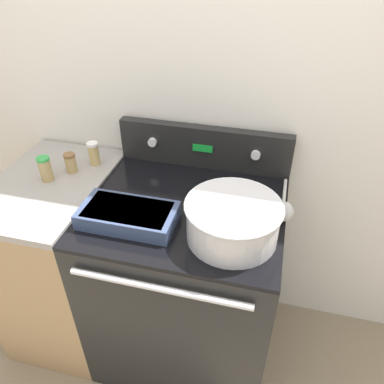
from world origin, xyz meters
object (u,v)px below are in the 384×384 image
Objects in this scene: spice_jar_green_cap at (45,169)px; spice_jar_brown_cap at (71,163)px; mixing_bowl at (233,219)px; spice_jar_white_cap at (94,154)px; casserole_dish at (128,215)px; ladle at (283,210)px.

spice_jar_brown_cap is at bearing 50.97° from spice_jar_green_cap.
spice_jar_white_cap is at bearing 154.91° from mixing_bowl.
ladle is (0.56, 0.17, -0.00)m from casserole_dish.
ladle is 0.94m from spice_jar_brown_cap.
mixing_bowl is 3.14× the size of spice_jar_white_cap.
casserole_dish is at bearing -20.51° from spice_jar_green_cap.
casserole_dish is (-0.39, -0.01, -0.05)m from mixing_bowl.
mixing_bowl reaches higher than spice_jar_white_cap.
casserole_dish is at bearing -48.18° from spice_jar_white_cap.
spice_jar_brown_cap is at bearing 162.66° from mixing_bowl.
casserole_dish is 3.99× the size of spice_jar_brown_cap.
spice_jar_green_cap reaches higher than casserole_dish.
casserole_dish is 3.23× the size of spice_jar_green_cap.
mixing_bowl is 0.24m from ladle.
mixing_bowl is 0.95× the size of casserole_dish.
mixing_bowl is at bearing -25.09° from spice_jar_white_cap.
spice_jar_brown_cap is at bearing -129.61° from spice_jar_white_cap.
spice_jar_white_cap is 0.22m from spice_jar_green_cap.
spice_jar_brown_cap reaches higher than ladle.
ladle is at bearing -10.87° from spice_jar_white_cap.
spice_jar_white_cap is (-0.86, 0.17, 0.03)m from ladle.
ladle is at bearing 42.55° from mixing_bowl.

